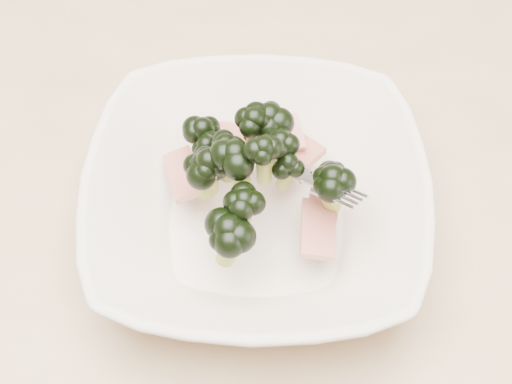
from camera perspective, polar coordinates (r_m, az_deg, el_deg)
dining_table at (r=0.73m, az=-8.21°, el=-7.05°), size 1.20×0.80×0.75m
broccoli_dish at (r=0.61m, az=-0.01°, el=-0.44°), size 0.31×0.31×0.13m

